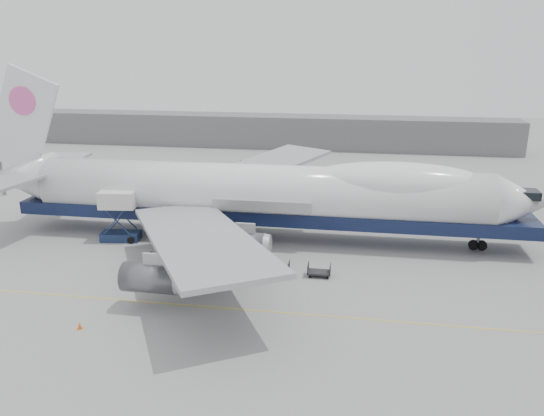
# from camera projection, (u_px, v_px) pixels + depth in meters

# --- Properties ---
(ground) EXTENTS (260.00, 260.00, 0.00)m
(ground) POSITION_uv_depth(u_px,v_px,m) (237.00, 279.00, 52.20)
(ground) COLOR gray
(ground) RESTS_ON ground
(apron_line) EXTENTS (60.00, 0.15, 0.01)m
(apron_line) POSITION_uv_depth(u_px,v_px,m) (222.00, 308.00, 46.54)
(apron_line) COLOR gold
(apron_line) RESTS_ON ground
(hangar) EXTENTS (110.00, 8.00, 7.00)m
(hangar) POSITION_uv_depth(u_px,v_px,m) (262.00, 131.00, 118.66)
(hangar) COLOR slate
(hangar) RESTS_ON ground
(airliner) EXTENTS (67.00, 55.30, 19.98)m
(airliner) POSITION_uv_depth(u_px,v_px,m) (264.00, 192.00, 61.74)
(airliner) COLOR white
(airliner) RESTS_ON ground
(catering_truck) EXTENTS (4.69, 3.48, 5.98)m
(catering_truck) POSITION_uv_depth(u_px,v_px,m) (119.00, 212.00, 61.64)
(catering_truck) COLOR #182649
(catering_truck) RESTS_ON ground
(traffic_cone) EXTENTS (0.39, 0.39, 0.58)m
(traffic_cone) POSITION_uv_depth(u_px,v_px,m) (80.00, 326.00, 43.07)
(traffic_cone) COLOR #E2520B
(traffic_cone) RESTS_ON ground
(dolly_0) EXTENTS (2.30, 1.35, 1.30)m
(dolly_0) POSITION_uv_depth(u_px,v_px,m) (160.00, 261.00, 55.24)
(dolly_0) COLOR #2D2D30
(dolly_0) RESTS_ON ground
(dolly_1) EXTENTS (2.30, 1.35, 1.30)m
(dolly_1) POSITION_uv_depth(u_px,v_px,m) (198.00, 263.00, 54.61)
(dolly_1) COLOR #2D2D30
(dolly_1) RESTS_ON ground
(dolly_2) EXTENTS (2.30, 1.35, 1.30)m
(dolly_2) POSITION_uv_depth(u_px,v_px,m) (238.00, 266.00, 53.97)
(dolly_2) COLOR #2D2D30
(dolly_2) RESTS_ON ground
(dolly_3) EXTENTS (2.30, 1.35, 1.30)m
(dolly_3) POSITION_uv_depth(u_px,v_px,m) (278.00, 269.00, 53.34)
(dolly_3) COLOR #2D2D30
(dolly_3) RESTS_ON ground
(dolly_4) EXTENTS (2.30, 1.35, 1.30)m
(dolly_4) POSITION_uv_depth(u_px,v_px,m) (319.00, 271.00, 52.71)
(dolly_4) COLOR #2D2D30
(dolly_4) RESTS_ON ground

